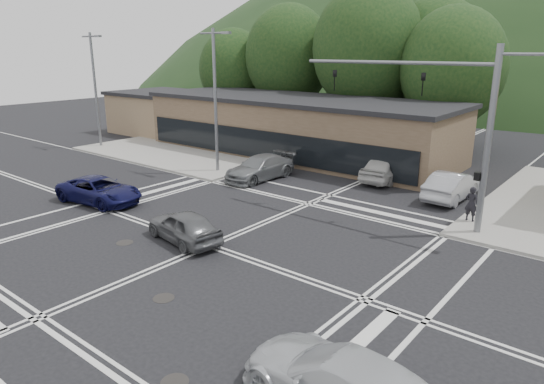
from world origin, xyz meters
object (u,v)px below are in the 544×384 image
Objects in this scene: car_queue_a at (452,186)px; car_blue_west at (99,190)px; car_queue_b at (386,168)px; pedestrian at (471,204)px; car_northbound at (260,168)px; car_grey_center at (184,226)px.

car_blue_west is at bearing 41.90° from car_queue_a.
car_blue_west is at bearing 50.09° from car_queue_b.
car_queue_b reaches higher than car_queue_a.
car_blue_west is 18.72m from car_queue_a.
pedestrian is (6.50, -4.58, 0.16)m from car_queue_b.
car_blue_west is at bearing 33.26° from pedestrian.
car_queue_a is at bearing 20.69° from car_northbound.
car_grey_center is at bearing -103.63° from car_blue_west.
pedestrian is (16.21, 8.92, 0.29)m from car_blue_west.
car_grey_center is 0.79× the size of car_northbound.
car_grey_center is at bearing 52.72° from pedestrian.
car_northbound is 12.72m from pedestrian.
pedestrian reaches higher than car_grey_center.
pedestrian reaches higher than car_queue_a.
car_queue_b is 7.95m from pedestrian.
car_northbound is (-4.05, 9.72, 0.06)m from car_grey_center.
pedestrian is at bearing -68.74° from car_blue_west.
car_grey_center is 14.46m from car_queue_b.
car_grey_center is at bearing -63.67° from car_northbound.
car_queue_a is at bearing -56.94° from car_blue_west.
car_blue_west is at bearing -107.68° from car_northbound.
car_queue_a reaches higher than car_blue_west.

